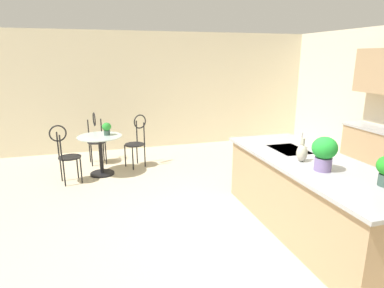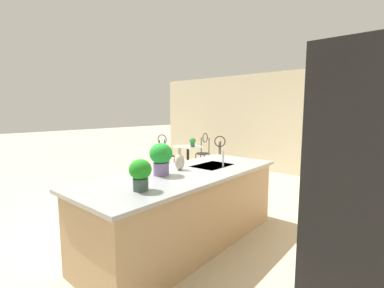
% 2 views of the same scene
% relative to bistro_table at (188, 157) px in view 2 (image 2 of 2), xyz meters
% --- Properties ---
extents(ground_plane, '(40.00, 40.00, 0.00)m').
position_rel_bistro_table_xyz_m(ground_plane, '(2.55, 1.61, -0.45)').
color(ground_plane, beige).
extents(wall_left_window, '(0.12, 7.80, 2.70)m').
position_rel_bistro_table_xyz_m(wall_left_window, '(-1.71, 1.61, 0.90)').
color(wall_left_window, beige).
rests_on(wall_left_window, ground).
extents(kitchen_island, '(2.80, 1.06, 0.92)m').
position_rel_bistro_table_xyz_m(kitchen_island, '(2.85, 2.46, 0.02)').
color(kitchen_island, tan).
rests_on(kitchen_island, ground).
extents(bistro_table, '(0.80, 0.80, 0.74)m').
position_rel_bistro_table_xyz_m(bistro_table, '(0.00, 0.00, 0.00)').
color(bistro_table, black).
rests_on(bistro_table, ground).
extents(chair_near_window, '(0.47, 0.52, 1.04)m').
position_rel_bistro_table_xyz_m(chair_near_window, '(0.27, -0.58, 0.13)').
color(chair_near_window, black).
rests_on(chair_near_window, ground).
extents(chair_by_island, '(0.51, 0.52, 1.04)m').
position_rel_bistro_table_xyz_m(chair_by_island, '(-0.30, 0.70, 0.13)').
color(chair_by_island, black).
rests_on(chair_by_island, ground).
extents(chair_toward_desk, '(0.51, 0.43, 1.04)m').
position_rel_bistro_table_xyz_m(chair_toward_desk, '(-0.76, -0.07, 0.13)').
color(chair_toward_desk, black).
rests_on(chair_toward_desk, ground).
extents(sink_faucet, '(0.02, 0.02, 0.22)m').
position_rel_bistro_table_xyz_m(sink_faucet, '(2.30, 2.64, 0.58)').
color(sink_faucet, '#B2B5BA').
rests_on(sink_faucet, kitchen_island).
extents(potted_plant_on_table, '(0.17, 0.17, 0.23)m').
position_rel_bistro_table_xyz_m(potted_plant_on_table, '(-0.03, 0.14, 0.43)').
color(potted_plant_on_table, '#385147').
rests_on(potted_plant_on_table, bistro_table).
extents(potted_plant_counter_near, '(0.27, 0.27, 0.38)m').
position_rel_bistro_table_xyz_m(potted_plant_counter_near, '(3.15, 2.33, 0.69)').
color(potted_plant_counter_near, '#7A669E').
rests_on(potted_plant_counter_near, kitchen_island).
extents(potted_plant_counter_far, '(0.21, 0.21, 0.30)m').
position_rel_bistro_table_xyz_m(potted_plant_counter_far, '(3.70, 2.64, 0.65)').
color(potted_plant_counter_far, '#385147').
rests_on(potted_plant_counter_far, kitchen_island).
extents(vase_on_counter, '(0.13, 0.13, 0.29)m').
position_rel_bistro_table_xyz_m(vase_on_counter, '(2.80, 2.31, 0.58)').
color(vase_on_counter, '#BCB29E').
rests_on(vase_on_counter, kitchen_island).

